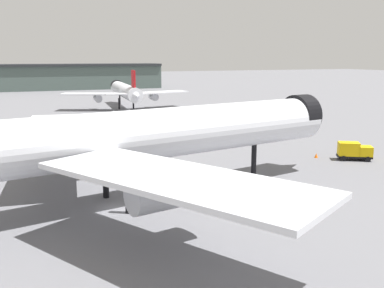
# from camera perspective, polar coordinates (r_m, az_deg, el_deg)

# --- Properties ---
(ground) EXTENTS (900.00, 900.00, 0.00)m
(ground) POSITION_cam_1_polar(r_m,az_deg,el_deg) (50.63, -9.63, -8.44)
(ground) COLOR slate
(airliner_near_gate) EXTENTS (64.32, 58.04, 17.67)m
(airliner_near_gate) POSITION_cam_1_polar(r_m,az_deg,el_deg) (51.19, -7.59, 0.87)
(airliner_near_gate) COLOR silver
(airliner_near_gate) RESTS_ON ground
(airliner_far_taxiway) EXTENTS (42.40, 46.74, 13.11)m
(airliner_far_taxiway) POSITION_cam_1_polar(r_m,az_deg,el_deg) (148.77, -8.74, 6.86)
(airliner_far_taxiway) COLOR silver
(airliner_far_taxiway) RESTS_ON ground
(service_truck_front) EXTENTS (5.88, 4.86, 3.00)m
(service_truck_front) POSITION_cam_1_polar(r_m,az_deg,el_deg) (77.70, 20.42, -0.83)
(service_truck_front) COLOR black
(service_truck_front) RESTS_ON ground
(traffic_cone_near_nose) EXTENTS (0.61, 0.61, 0.76)m
(traffic_cone_near_nose) POSITION_cam_1_polar(r_m,az_deg,el_deg) (77.77, 15.93, -1.45)
(traffic_cone_near_nose) COLOR #F2600C
(traffic_cone_near_nose) RESTS_ON ground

